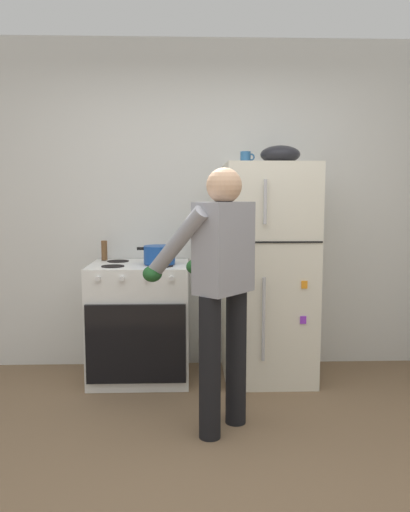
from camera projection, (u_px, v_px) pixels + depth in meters
name	position (u px, v px, depth m)	size (l,w,h in m)	color
ground	(207.00, 490.00, 2.48)	(8.00, 8.00, 0.00)	brown
kitchen_wall_back	(198.00, 206.00, 4.26)	(6.00, 0.10, 2.70)	silver
refrigerator	(268.00, 272.00, 3.96)	(0.68, 0.72, 1.68)	silver
stove_range	(140.00, 322.00, 3.96)	(0.76, 0.67, 0.92)	white
person_cook	(219.00, 276.00, 3.04)	(0.69, 0.71, 1.60)	black
red_pot	(159.00, 255.00, 3.86)	(0.34, 0.24, 0.14)	#19479E
coffee_mug	(246.00, 158.00, 3.90)	(0.11, 0.08, 0.10)	#2D6093
pepper_mill	(104.00, 250.00, 4.10)	(0.05, 0.05, 0.16)	brown
mixing_bowl	(280.00, 155.00, 3.85)	(0.30, 0.30, 0.14)	black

